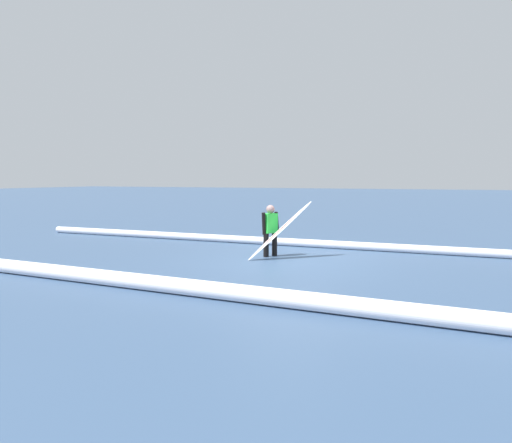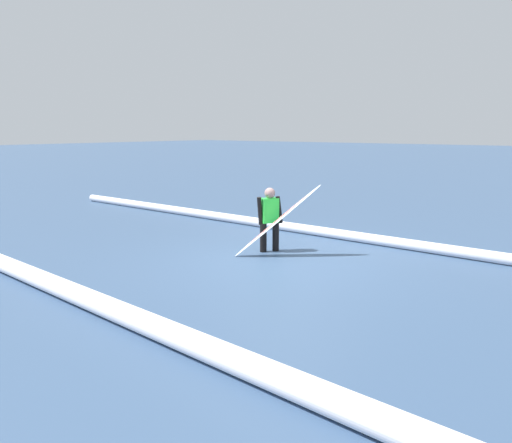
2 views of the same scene
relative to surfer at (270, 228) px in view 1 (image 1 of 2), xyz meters
name	(u,v)px [view 1 (image 1 of 2)]	position (x,y,z in m)	size (l,w,h in m)	color
ground_plane	(287,260)	(-0.58, 0.34, -0.74)	(150.00, 150.00, 0.00)	#385172
surfer	(270,228)	(0.00, 0.00, 0.00)	(0.35, 0.55, 1.34)	black
surfboard	(280,230)	(-0.34, 0.21, -0.02)	(1.46, 1.29, 1.46)	white
wave_crest_foreground	(373,247)	(-2.35, -1.91, -0.63)	(0.23, 0.23, 22.89)	white
wave_crest_midground	(114,278)	(1.62, 4.11, -0.60)	(0.29, 0.29, 14.10)	white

